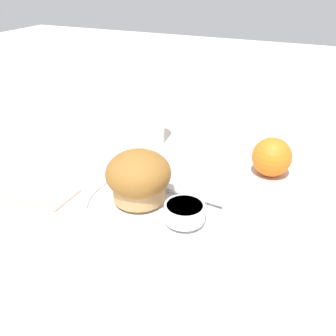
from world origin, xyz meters
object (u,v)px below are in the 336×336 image
Objects in this scene: muffin at (138,178)px; juice_glass at (146,116)px; butter_knife at (177,189)px; orange_fruit at (272,157)px.

juice_glass is (-0.10, 0.22, 0.00)m from muffin.
butter_knife is 2.34× the size of orange_fruit.
muffin is at bearing -129.99° from orange_fruit.
muffin reaches higher than butter_knife.
muffin is 0.60× the size of butter_knife.
butter_knife is at bearing -50.89° from juice_glass.
juice_glass reaches higher than orange_fruit.
juice_glass is at bearing 114.56° from muffin.
orange_fruit is (0.12, 0.15, 0.01)m from butter_knife.
butter_knife is (0.04, 0.04, -0.03)m from muffin.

